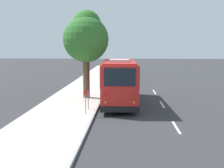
# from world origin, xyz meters

# --- Properties ---
(ground_plane) EXTENTS (160.00, 160.00, 0.00)m
(ground_plane) POSITION_xyz_m (0.00, 0.00, 0.00)
(ground_plane) COLOR #333335
(sidewalk_slab) EXTENTS (80.00, 4.30, 0.15)m
(sidewalk_slab) POSITION_xyz_m (0.00, 3.76, 0.07)
(sidewalk_slab) COLOR beige
(sidewalk_slab) RESTS_ON ground
(curb_strip) EXTENTS (80.00, 0.14, 0.15)m
(curb_strip) POSITION_xyz_m (0.00, 1.54, 0.07)
(curb_strip) COLOR #AAA69D
(curb_strip) RESTS_ON ground
(shuttle_bus) EXTENTS (9.00, 2.97, 3.45)m
(shuttle_bus) POSITION_xyz_m (-0.73, 0.08, 1.85)
(shuttle_bus) COLOR red
(shuttle_bus) RESTS_ON ground
(parked_sedan_blue) EXTENTS (4.67, 1.79, 1.33)m
(parked_sedan_blue) POSITION_xyz_m (9.57, 0.42, 0.62)
(parked_sedan_blue) COLOR navy
(parked_sedan_blue) RESTS_ON ground
(parked_sedan_silver) EXTENTS (4.36, 1.87, 1.27)m
(parked_sedan_silver) POSITION_xyz_m (15.88, 0.34, 0.59)
(parked_sedan_silver) COLOR #A8AAAF
(parked_sedan_silver) RESTS_ON ground
(parked_sedan_tan) EXTENTS (4.70, 1.88, 1.26)m
(parked_sedan_tan) POSITION_xyz_m (22.41, 0.31, 0.58)
(parked_sedan_tan) COLOR tan
(parked_sedan_tan) RESTS_ON ground
(parked_sedan_black) EXTENTS (4.44, 1.94, 1.29)m
(parked_sedan_black) POSITION_xyz_m (29.01, 0.53, 0.60)
(parked_sedan_black) COLOR black
(parked_sedan_black) RESTS_ON ground
(street_tree) EXTENTS (3.70, 3.70, 7.17)m
(street_tree) POSITION_xyz_m (0.78, 2.80, 5.13)
(street_tree) COLOR brown
(street_tree) RESTS_ON sidewalk_slab
(sign_post_near) EXTENTS (0.06, 0.22, 1.50)m
(sign_post_near) POSITION_xyz_m (-5.01, 2.05, 0.92)
(sign_post_near) COLOR gray
(sign_post_near) RESTS_ON sidewalk_slab
(sign_post_far) EXTENTS (0.06, 0.06, 1.29)m
(sign_post_far) POSITION_xyz_m (-3.75, 2.05, 0.80)
(sign_post_far) COLOR gray
(sign_post_far) RESTS_ON sidewalk_slab
(lane_stripe_behind) EXTENTS (2.40, 0.14, 0.01)m
(lane_stripe_behind) POSITION_xyz_m (-7.17, -3.21, 0.00)
(lane_stripe_behind) COLOR silver
(lane_stripe_behind) RESTS_ON ground
(lane_stripe_mid) EXTENTS (2.40, 0.14, 0.01)m
(lane_stripe_mid) POSITION_xyz_m (-1.17, -3.21, 0.00)
(lane_stripe_mid) COLOR silver
(lane_stripe_mid) RESTS_ON ground
(lane_stripe_ahead) EXTENTS (2.40, 0.14, 0.01)m
(lane_stripe_ahead) POSITION_xyz_m (4.83, -3.21, 0.00)
(lane_stripe_ahead) COLOR silver
(lane_stripe_ahead) RESTS_ON ground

